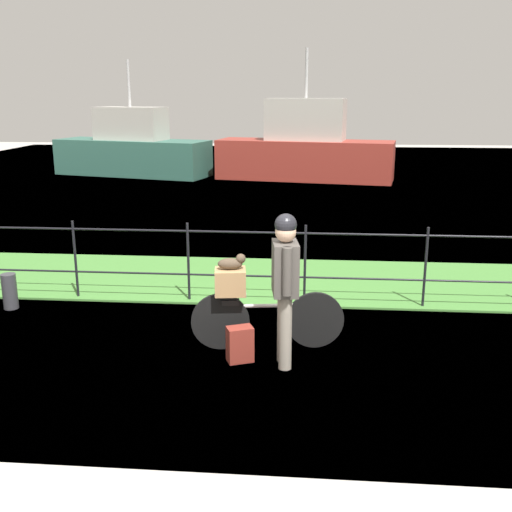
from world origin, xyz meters
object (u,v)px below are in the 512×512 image
object	(u,v)px
cyclist_person	(285,277)
backpack_on_paving	(240,344)
terrier_dog	(232,263)
mooring_bollard	(10,291)
moored_boat_near	(305,150)
moored_boat_mid	(132,150)
wooden_crate	(230,282)
bicycle_main	(266,319)

from	to	relation	value
cyclist_person	backpack_on_paving	xyz separation A→B (m)	(-0.49, 0.04, -0.80)
terrier_dog	mooring_bollard	bearing A→B (deg)	161.41
mooring_bollard	moored_boat_near	world-z (taller)	moored_boat_near
terrier_dog	cyclist_person	distance (m)	0.71
backpack_on_paving	mooring_bollard	size ratio (longest dim) A/B	0.81
cyclist_person	backpack_on_paving	size ratio (longest dim) A/B	4.21
terrier_dog	backpack_on_paving	bearing A→B (deg)	-70.59
moored_boat_near	moored_boat_mid	world-z (taller)	moored_boat_near
wooden_crate	cyclist_person	bearing A→B (deg)	-30.49
bicycle_main	cyclist_person	world-z (taller)	cyclist_person
bicycle_main	backpack_on_paving	world-z (taller)	bicycle_main
terrier_dog	backpack_on_paving	size ratio (longest dim) A/B	0.80
bicycle_main	mooring_bollard	distance (m)	3.75
backpack_on_paving	moored_boat_near	bearing A→B (deg)	65.17
wooden_crate	moored_boat_mid	xyz separation A→B (m)	(-5.45, 14.96, 0.08)
backpack_on_paving	moored_boat_near	xyz separation A→B (m)	(0.60, 14.64, 0.80)
cyclist_person	backpack_on_paving	world-z (taller)	cyclist_person
cyclist_person	moored_boat_mid	distance (m)	16.50
backpack_on_paving	terrier_dog	bearing A→B (deg)	86.95
backpack_on_paving	mooring_bollard	bearing A→B (deg)	134.58
mooring_bollard	wooden_crate	bearing A→B (deg)	-18.77
moored_boat_near	wooden_crate	bearing A→B (deg)	-92.98
wooden_crate	mooring_bollard	distance (m)	3.43
cyclist_person	wooden_crate	bearing A→B (deg)	149.51
bicycle_main	backpack_on_paving	bearing A→B (deg)	-124.76
moored_boat_mid	moored_boat_near	bearing A→B (deg)	-5.99
terrier_dog	moored_boat_near	distance (m)	14.33
moored_boat_mid	bicycle_main	bearing A→B (deg)	-68.55
moored_boat_near	moored_boat_mid	xyz separation A→B (m)	(-6.20, 0.65, -0.10)
backpack_on_paving	moored_boat_near	distance (m)	14.68
cyclist_person	mooring_bollard	distance (m)	4.17
bicycle_main	wooden_crate	bearing A→B (deg)	-172.60
cyclist_person	bicycle_main	bearing A→B (deg)	118.02
moored_boat_mid	backpack_on_paving	bearing A→B (deg)	-69.90
bicycle_main	moored_boat_near	distance (m)	14.28
backpack_on_paving	moored_boat_near	size ratio (longest dim) A/B	0.07
terrier_dog	moored_boat_mid	world-z (taller)	moored_boat_mid
wooden_crate	cyclist_person	size ratio (longest dim) A/B	0.21
bicycle_main	moored_boat_mid	xyz separation A→B (m)	(-5.86, 14.91, 0.54)
bicycle_main	moored_boat_mid	size ratio (longest dim) A/B	0.30
bicycle_main	moored_boat_near	size ratio (longest dim) A/B	0.29
terrier_dog	backpack_on_paving	xyz separation A→B (m)	(0.12, -0.33, -0.84)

